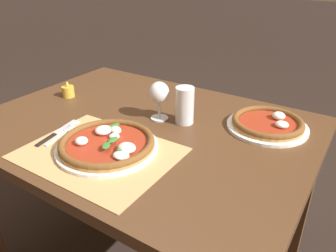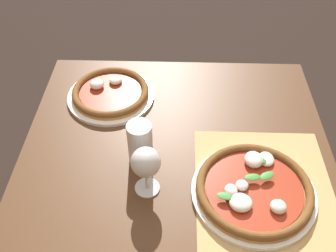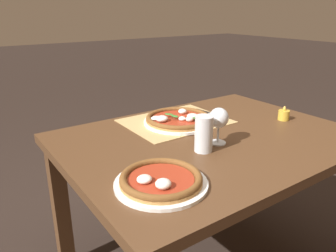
{
  "view_description": "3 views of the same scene",
  "coord_description": "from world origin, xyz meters",
  "px_view_note": "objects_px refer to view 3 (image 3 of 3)",
  "views": [
    {
      "loc": [
        0.7,
        -0.9,
        1.31
      ],
      "look_at": [
        0.15,
        -0.04,
        0.79
      ],
      "focal_mm": 35.0,
      "sensor_mm": 36.0,
      "label": 1
    },
    {
      "loc": [
        -0.63,
        0.0,
        1.63
      ],
      "look_at": [
        0.25,
        0.03,
        0.77
      ],
      "focal_mm": 42.0,
      "sensor_mm": 36.0,
      "label": 2
    },
    {
      "loc": [
        0.93,
        1.0,
        1.28
      ],
      "look_at": [
        0.16,
        -0.1,
        0.79
      ],
      "focal_mm": 35.0,
      "sensor_mm": 36.0,
      "label": 3
    }
  ],
  "objects_px": {
    "wine_glass": "(219,119)",
    "pint_glass": "(204,134)",
    "pizza_near": "(178,119)",
    "pizza_far": "(161,180)",
    "votive_candle": "(284,115)",
    "knife": "(211,114)",
    "fork": "(210,115)"
  },
  "relations": [
    {
      "from": "pizza_near",
      "to": "pizza_far",
      "type": "relative_size",
      "value": 1.13
    },
    {
      "from": "pizza_far",
      "to": "pint_glass",
      "type": "distance_m",
      "value": 0.32
    },
    {
      "from": "fork",
      "to": "knife",
      "type": "relative_size",
      "value": 0.92
    },
    {
      "from": "wine_glass",
      "to": "fork",
      "type": "relative_size",
      "value": 0.78
    },
    {
      "from": "knife",
      "to": "votive_candle",
      "type": "distance_m",
      "value": 0.37
    },
    {
      "from": "votive_candle",
      "to": "fork",
      "type": "bearing_deg",
      "value": -45.0
    },
    {
      "from": "pizza_far",
      "to": "knife",
      "type": "height_order",
      "value": "pizza_far"
    },
    {
      "from": "wine_glass",
      "to": "knife",
      "type": "height_order",
      "value": "wine_glass"
    },
    {
      "from": "pizza_near",
      "to": "pint_glass",
      "type": "distance_m",
      "value": 0.34
    },
    {
      "from": "pizza_near",
      "to": "votive_candle",
      "type": "bearing_deg",
      "value": 151.54
    },
    {
      "from": "pizza_near",
      "to": "pizza_far",
      "type": "bearing_deg",
      "value": 48.07
    },
    {
      "from": "knife",
      "to": "wine_glass",
      "type": "bearing_deg",
      "value": 51.75
    },
    {
      "from": "pizza_near",
      "to": "knife",
      "type": "relative_size",
      "value": 1.59
    },
    {
      "from": "pizza_near",
      "to": "pizza_far",
      "type": "distance_m",
      "value": 0.6
    },
    {
      "from": "wine_glass",
      "to": "pint_glass",
      "type": "bearing_deg",
      "value": 13.77
    },
    {
      "from": "wine_glass",
      "to": "votive_candle",
      "type": "xyz_separation_m",
      "value": [
        -0.49,
        -0.03,
        -0.08
      ]
    },
    {
      "from": "knife",
      "to": "votive_candle",
      "type": "bearing_deg",
      "value": 131.59
    },
    {
      "from": "pint_glass",
      "to": "votive_candle",
      "type": "bearing_deg",
      "value": -174.2
    },
    {
      "from": "pizza_far",
      "to": "pint_glass",
      "type": "height_order",
      "value": "pint_glass"
    },
    {
      "from": "pizza_near",
      "to": "fork",
      "type": "distance_m",
      "value": 0.21
    },
    {
      "from": "votive_candle",
      "to": "pizza_far",
      "type": "bearing_deg",
      "value": 12.21
    },
    {
      "from": "pizza_far",
      "to": "wine_glass",
      "type": "distance_m",
      "value": 0.43
    },
    {
      "from": "wine_glass",
      "to": "votive_candle",
      "type": "relative_size",
      "value": 2.15
    },
    {
      "from": "wine_glass",
      "to": "fork",
      "type": "distance_m",
      "value": 0.38
    },
    {
      "from": "pizza_far",
      "to": "wine_glass",
      "type": "height_order",
      "value": "wine_glass"
    },
    {
      "from": "pizza_near",
      "to": "wine_glass",
      "type": "distance_m",
      "value": 0.3
    },
    {
      "from": "pizza_far",
      "to": "knife",
      "type": "bearing_deg",
      "value": -143.83
    },
    {
      "from": "pizza_far",
      "to": "knife",
      "type": "relative_size",
      "value": 1.41
    },
    {
      "from": "pizza_far",
      "to": "fork",
      "type": "height_order",
      "value": "pizza_far"
    },
    {
      "from": "votive_candle",
      "to": "pint_glass",
      "type": "bearing_deg",
      "value": 5.8
    },
    {
      "from": "pizza_near",
      "to": "knife",
      "type": "xyz_separation_m",
      "value": [
        -0.23,
        -0.02,
        -0.02
      ]
    },
    {
      "from": "pint_glass",
      "to": "fork",
      "type": "bearing_deg",
      "value": -135.14
    }
  ]
}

